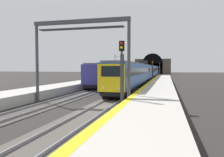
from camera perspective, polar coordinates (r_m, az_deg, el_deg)
The scene contains 14 objects.
ground_plane at distance 18.06m, azimuth -2.57°, elevation -7.74°, with size 320.00×320.00×0.00m, color #282623.
platform_right at distance 17.26m, azimuth 10.56°, elevation -6.66°, with size 112.00×3.89×0.96m, color #ADA89E.
platform_left at distance 22.38m, azimuth -25.72°, elevation -4.73°, with size 112.00×3.89×0.96m, color #ADA89E.
platform_right_edge_strip at distance 17.38m, azimuth 4.96°, elevation -4.95°, with size 112.00×0.50×0.01m, color yellow.
track_main_line at distance 18.05m, azimuth -2.57°, elevation -7.61°, with size 160.00×3.11×0.21m.
track_adjacent_line at distance 20.10m, azimuth -16.69°, elevation -6.66°, with size 160.00×2.71×0.21m.
train_main_approaching at distance 57.93m, azimuth 9.12°, elevation 1.76°, with size 75.13×2.95×4.93m.
train_adjacent_platform at distance 57.83m, azimuth 4.03°, elevation 1.75°, with size 56.81×2.98×4.00m.
railway_signal_near at distance 16.31m, azimuth 2.57°, elevation 2.09°, with size 0.39×0.38×5.30m.
railway_signal_mid at distance 50.99m, azimuth 10.51°, elevation 2.30°, with size 0.39×0.38×4.98m.
railway_signal_far at distance 100.57m, azimuth 12.34°, elevation 2.84°, with size 0.39×0.38×5.94m.
overhead_signal_gantry at distance 20.27m, azimuth -8.28°, elevation 9.83°, with size 0.70×9.21×7.66m.
tunnel_portal at distance 120.16m, azimuth 10.55°, elevation 3.11°, with size 2.95×19.12×11.11m.
catenary_mast_near at distance 71.68m, azimuth 0.82°, elevation 3.29°, with size 0.22×2.50×7.66m.
Camera 1 is at (-17.00, -5.13, 3.29)m, focal length 35.00 mm.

